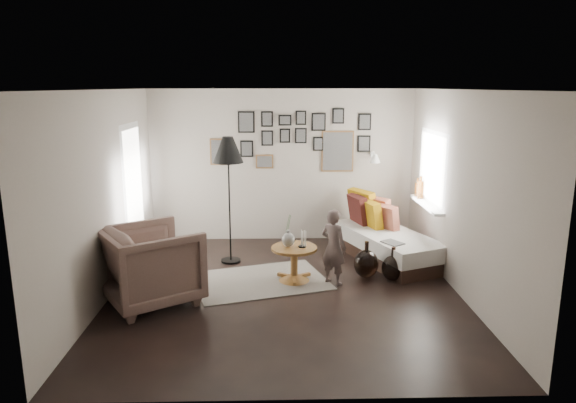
{
  "coord_description": "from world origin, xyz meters",
  "views": [
    {
      "loc": [
        -0.14,
        -6.33,
        2.64
      ],
      "look_at": [
        0.05,
        0.5,
        1.1
      ],
      "focal_mm": 32.0,
      "sensor_mm": 36.0,
      "label": 1
    }
  ],
  "objects_px": {
    "magazine_basket": "(143,290)",
    "armchair": "(152,265)",
    "vase": "(288,237)",
    "demijohn_small": "(393,268)",
    "demijohn_large": "(366,264)",
    "pedestal_table": "(294,265)",
    "floor_lamp": "(228,155)",
    "child": "(334,247)",
    "daybed": "(386,239)"
  },
  "relations": [
    {
      "from": "pedestal_table",
      "to": "magazine_basket",
      "type": "height_order",
      "value": "pedestal_table"
    },
    {
      "from": "daybed",
      "to": "demijohn_small",
      "type": "height_order",
      "value": "daybed"
    },
    {
      "from": "child",
      "to": "armchair",
      "type": "bearing_deg",
      "value": 54.81
    },
    {
      "from": "armchair",
      "to": "child",
      "type": "relative_size",
      "value": 1.02
    },
    {
      "from": "magazine_basket",
      "to": "demijohn_small",
      "type": "distance_m",
      "value": 3.34
    },
    {
      "from": "pedestal_table",
      "to": "floor_lamp",
      "type": "bearing_deg",
      "value": 138.56
    },
    {
      "from": "demijohn_small",
      "to": "vase",
      "type": "bearing_deg",
      "value": 178.89
    },
    {
      "from": "magazine_basket",
      "to": "armchair",
      "type": "bearing_deg",
      "value": 51.19
    },
    {
      "from": "pedestal_table",
      "to": "daybed",
      "type": "bearing_deg",
      "value": 32.31
    },
    {
      "from": "pedestal_table",
      "to": "demijohn_small",
      "type": "relative_size",
      "value": 1.31
    },
    {
      "from": "vase",
      "to": "demijohn_large",
      "type": "height_order",
      "value": "vase"
    },
    {
      "from": "pedestal_table",
      "to": "daybed",
      "type": "relative_size",
      "value": 0.29
    },
    {
      "from": "vase",
      "to": "magazine_basket",
      "type": "distance_m",
      "value": 2.02
    },
    {
      "from": "daybed",
      "to": "floor_lamp",
      "type": "distance_m",
      "value": 2.77
    },
    {
      "from": "floor_lamp",
      "to": "armchair",
      "type": "bearing_deg",
      "value": -119.36
    },
    {
      "from": "vase",
      "to": "child",
      "type": "relative_size",
      "value": 0.43
    },
    {
      "from": "floor_lamp",
      "to": "child",
      "type": "bearing_deg",
      "value": -32.71
    },
    {
      "from": "daybed",
      "to": "armchair",
      "type": "bearing_deg",
      "value": -175.92
    },
    {
      "from": "demijohn_large",
      "to": "demijohn_small",
      "type": "relative_size",
      "value": 1.1
    },
    {
      "from": "demijohn_small",
      "to": "child",
      "type": "xyz_separation_m",
      "value": [
        -0.84,
        -0.1,
        0.34
      ]
    },
    {
      "from": "floor_lamp",
      "to": "daybed",
      "type": "bearing_deg",
      "value": 2.33
    },
    {
      "from": "floor_lamp",
      "to": "magazine_basket",
      "type": "distance_m",
      "value": 2.36
    },
    {
      "from": "pedestal_table",
      "to": "demijohn_large",
      "type": "distance_m",
      "value": 1.02
    },
    {
      "from": "pedestal_table",
      "to": "armchair",
      "type": "bearing_deg",
      "value": -159.58
    },
    {
      "from": "armchair",
      "to": "floor_lamp",
      "type": "height_order",
      "value": "floor_lamp"
    },
    {
      "from": "vase",
      "to": "magazine_basket",
      "type": "relative_size",
      "value": 0.97
    },
    {
      "from": "demijohn_small",
      "to": "demijohn_large",
      "type": "bearing_deg",
      "value": 161.08
    },
    {
      "from": "vase",
      "to": "floor_lamp",
      "type": "relative_size",
      "value": 0.23
    },
    {
      "from": "armchair",
      "to": "magazine_basket",
      "type": "distance_m",
      "value": 0.31
    },
    {
      "from": "pedestal_table",
      "to": "daybed",
      "type": "xyz_separation_m",
      "value": [
        1.47,
        0.93,
        0.08
      ]
    },
    {
      "from": "vase",
      "to": "magazine_basket",
      "type": "bearing_deg",
      "value": -155.94
    },
    {
      "from": "magazine_basket",
      "to": "child",
      "type": "relative_size",
      "value": 0.44
    },
    {
      "from": "armchair",
      "to": "vase",
      "type": "bearing_deg",
      "value": -101.44
    },
    {
      "from": "child",
      "to": "pedestal_table",
      "type": "bearing_deg",
      "value": 29.43
    },
    {
      "from": "daybed",
      "to": "demijohn_large",
      "type": "bearing_deg",
      "value": -141.01
    },
    {
      "from": "daybed",
      "to": "demijohn_small",
      "type": "bearing_deg",
      "value": -118.32
    },
    {
      "from": "armchair",
      "to": "demijohn_large",
      "type": "distance_m",
      "value": 2.92
    },
    {
      "from": "pedestal_table",
      "to": "child",
      "type": "xyz_separation_m",
      "value": [
        0.53,
        -0.11,
        0.3
      ]
    },
    {
      "from": "armchair",
      "to": "demijohn_large",
      "type": "relative_size",
      "value": 2.04
    },
    {
      "from": "magazine_basket",
      "to": "child",
      "type": "bearing_deg",
      "value": 15.62
    },
    {
      "from": "vase",
      "to": "daybed",
      "type": "height_order",
      "value": "daybed"
    },
    {
      "from": "floor_lamp",
      "to": "demijohn_large",
      "type": "distance_m",
      "value": 2.55
    },
    {
      "from": "demijohn_large",
      "to": "child",
      "type": "height_order",
      "value": "child"
    },
    {
      "from": "vase",
      "to": "daybed",
      "type": "bearing_deg",
      "value": 30.41
    },
    {
      "from": "armchair",
      "to": "child",
      "type": "distance_m",
      "value": 2.38
    },
    {
      "from": "pedestal_table",
      "to": "demijohn_large",
      "type": "height_order",
      "value": "demijohn_large"
    },
    {
      "from": "pedestal_table",
      "to": "daybed",
      "type": "height_order",
      "value": "daybed"
    },
    {
      "from": "pedestal_table",
      "to": "child",
      "type": "height_order",
      "value": "child"
    },
    {
      "from": "demijohn_small",
      "to": "daybed",
      "type": "bearing_deg",
      "value": 83.69
    },
    {
      "from": "vase",
      "to": "floor_lamp",
      "type": "distance_m",
      "value": 1.57
    }
  ]
}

